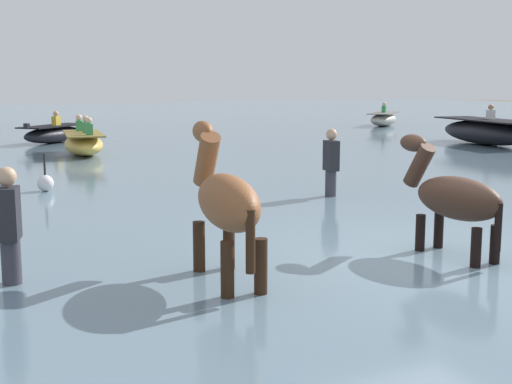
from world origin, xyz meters
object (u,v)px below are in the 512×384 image
at_px(boat_mid_outer, 84,143).
at_px(boat_mid_channel, 486,132).
at_px(person_onlooker_left, 331,171).
at_px(horse_lead_chestnut, 225,206).
at_px(boat_distant_west, 54,134).
at_px(boat_distant_east, 383,119).
at_px(channel_buoy, 45,183).
at_px(person_wading_close, 10,241).
at_px(horse_trailing_dark_bay, 454,201).

height_order(boat_mid_outer, boat_mid_channel, boat_mid_channel).
distance_m(boat_mid_channel, person_onlooker_left, 11.87).
distance_m(horse_lead_chestnut, boat_distant_west, 17.39).
distance_m(boat_distant_east, person_onlooker_left, 19.98).
relative_size(boat_mid_outer, channel_buoy, 4.14).
xyz_separation_m(boat_mid_channel, channel_buoy, (-14.48, -3.63, -0.25)).
bearing_deg(channel_buoy, person_wading_close, -102.53).
distance_m(person_wading_close, channel_buoy, 6.22).
distance_m(boat_mid_outer, channel_buoy, 6.56).
height_order(boat_distant_west, channel_buoy, boat_distant_west).
xyz_separation_m(boat_distant_east, person_onlooker_left, (-12.56, -15.53, 0.15)).
height_order(horse_trailing_dark_bay, boat_mid_outer, horse_trailing_dark_bay).
relative_size(boat_distant_west, channel_buoy, 3.86).
bearing_deg(person_wading_close, horse_trailing_dark_bay, -12.53).
bearing_deg(boat_mid_channel, boat_distant_east, 73.92).
bearing_deg(boat_distant_west, horse_trailing_dark_bay, -85.16).
distance_m(horse_lead_chestnut, boat_mid_outer, 13.21).
distance_m(boat_distant_west, boat_mid_channel, 14.18).
distance_m(horse_trailing_dark_bay, boat_distant_east, 24.04).
relative_size(horse_lead_chestnut, person_onlooker_left, 1.25).
xyz_separation_m(horse_lead_chestnut, boat_mid_outer, (1.40, 13.13, -0.47)).
bearing_deg(boat_distant_west, person_onlooker_left, -79.35).
bearing_deg(boat_mid_outer, person_wading_close, -105.61).
bearing_deg(boat_mid_outer, boat_distant_west, 90.74).
xyz_separation_m(horse_trailing_dark_bay, boat_distant_east, (13.57, 19.84, -0.36)).
distance_m(boat_mid_outer, boat_mid_channel, 12.66).
bearing_deg(channel_buoy, horse_lead_chestnut, -84.31).
bearing_deg(boat_distant_west, horse_lead_chestnut, -94.43).
relative_size(horse_trailing_dark_bay, channel_buoy, 2.56).
bearing_deg(boat_distant_east, person_wading_close, -134.50).
xyz_separation_m(horse_trailing_dark_bay, person_wading_close, (-4.87, 1.08, -0.21)).
distance_m(horse_lead_chestnut, boat_mid_channel, 17.36).
bearing_deg(horse_trailing_dark_bay, horse_lead_chestnut, 175.05).
xyz_separation_m(horse_lead_chestnut, person_onlooker_left, (3.84, 4.06, -0.34)).
xyz_separation_m(horse_trailing_dark_bay, boat_mid_outer, (-1.43, 13.37, -0.34)).
xyz_separation_m(boat_mid_outer, person_wading_close, (-3.43, -12.29, 0.13)).
distance_m(boat_distant_west, channel_buoy, 10.62).
bearing_deg(horse_trailing_dark_bay, channel_buoy, 116.20).
height_order(boat_distant_east, channel_buoy, boat_distant_east).
height_order(horse_lead_chestnut, horse_trailing_dark_bay, horse_lead_chestnut).
height_order(person_onlooker_left, channel_buoy, person_onlooker_left).
relative_size(boat_mid_channel, person_onlooker_left, 2.65).
height_order(boat_distant_west, boat_distant_east, boat_distant_east).
distance_m(horse_trailing_dark_bay, person_onlooker_left, 4.43).
xyz_separation_m(horse_lead_chestnut, channel_buoy, (-0.69, 6.91, -0.63)).
height_order(boat_distant_west, boat_mid_channel, boat_mid_channel).
height_order(boat_mid_channel, person_onlooker_left, boat_mid_channel).
distance_m(boat_distant_west, boat_distant_east, 15.23).
height_order(boat_mid_channel, person_wading_close, boat_mid_channel).
xyz_separation_m(boat_mid_outer, boat_distant_east, (15.00, 6.47, -0.02)).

